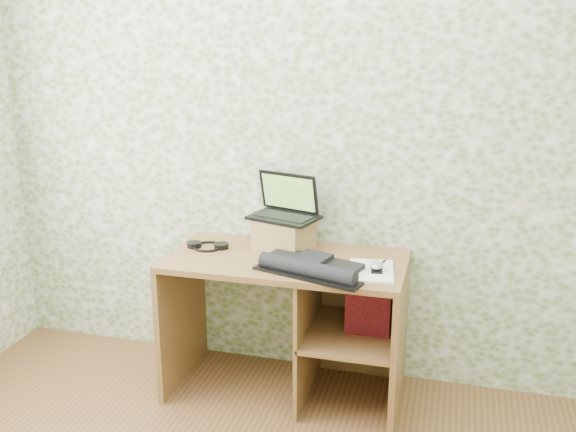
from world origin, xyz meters
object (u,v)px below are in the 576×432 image
(notepad, at_px, (371,271))
(riser, at_px, (284,234))
(keyboard, at_px, (310,266))
(laptop, at_px, (286,207))
(desk, at_px, (302,307))

(notepad, bearing_deg, riser, 147.12)
(keyboard, height_order, notepad, keyboard)
(riser, height_order, laptop, laptop)
(laptop, distance_m, notepad, 0.60)
(laptop, relative_size, keyboard, 0.72)
(riser, bearing_deg, laptop, 90.00)
(desk, height_order, notepad, notepad)
(riser, relative_size, laptop, 0.68)
(desk, distance_m, keyboard, 0.35)
(keyboard, distance_m, notepad, 0.29)
(riser, xyz_separation_m, keyboard, (0.21, -0.29, -0.05))
(desk, relative_size, laptop, 3.06)
(laptop, bearing_deg, notepad, -12.07)
(desk, relative_size, notepad, 4.04)
(laptop, relative_size, notepad, 1.32)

